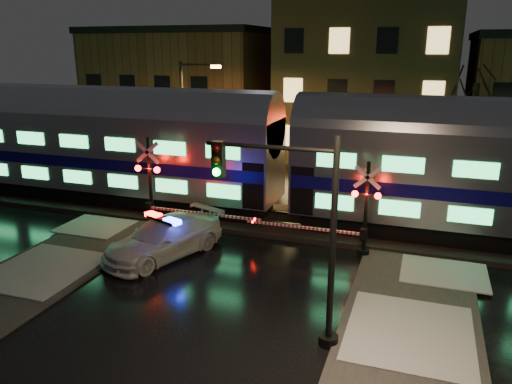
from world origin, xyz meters
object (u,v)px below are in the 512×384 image
at_px(police_car, 164,238).
at_px(streetlight, 187,117).
at_px(traffic_light, 298,237).
at_px(crossing_signal_left, 157,193).
at_px(crossing_signal_right, 356,218).

distance_m(police_car, streetlight, 10.36).
relative_size(traffic_light, streetlight, 0.81).
bearing_deg(crossing_signal_left, streetlight, 104.80).
distance_m(police_car, traffic_light, 7.98).
distance_m(crossing_signal_left, traffic_light, 10.50).
bearing_deg(traffic_light, police_car, 162.47).
height_order(crossing_signal_left, streetlight, streetlight).
relative_size(police_car, streetlight, 0.77).
bearing_deg(police_car, crossing_signal_left, 145.00).
xyz_separation_m(crossing_signal_right, traffic_light, (-0.67, -6.51, 1.55)).
relative_size(crossing_signal_left, traffic_light, 1.01).
distance_m(crossing_signal_right, streetlight, 12.77).
xyz_separation_m(crossing_signal_right, streetlight, (-10.55, 6.70, 2.61)).
height_order(police_car, streetlight, streetlight).
xyz_separation_m(traffic_light, streetlight, (-9.88, 13.21, 1.05)).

